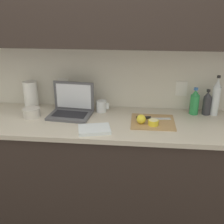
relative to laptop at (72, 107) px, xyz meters
The scene contains 15 objects.
ground_plane 0.97m from the laptop, 28.70° to the right, with size 12.00×12.00×0.00m, color #564C47.
wall_back 0.65m from the laptop, 36.62° to the left, with size 5.20×0.38×2.60m.
counter_unit 0.53m from the laptop, 30.92° to the right, with size 2.36×0.62×0.89m.
laptop is the anchor object (origin of this frame).
cutting_board 0.65m from the laptop, ahead, with size 0.32×0.29×0.01m, color tan.
knife 0.60m from the laptop, ahead, with size 0.26×0.06×0.02m.
lemon_half_cut 0.66m from the laptop, 13.80° to the right, with size 0.07×0.07×0.04m.
lemon_whole_beside 0.57m from the laptop, 14.21° to the right, with size 0.07×0.07×0.07m.
bottle_green_soda 0.97m from the laptop, ahead, with size 0.07×0.07×0.22m.
bottle_oil_tall 1.07m from the laptop, ahead, with size 0.06×0.06×0.21m.
bottle_water_clear 1.13m from the laptop, ahead, with size 0.06×0.06×0.32m.
measuring_cup 0.24m from the laptop, 20.56° to the left, with size 0.10×0.08×0.09m.
bowl_white 0.31m from the laptop, 165.26° to the right, with size 0.13×0.13×0.07m.
paper_towel_roll 0.39m from the laptop, 162.44° to the left, with size 0.12×0.12×0.23m.
dish_towel 0.37m from the laptop, 51.25° to the right, with size 0.22×0.16×0.02m, color white.
Camera 1 is at (0.34, -1.93, 1.73)m, focal length 45.00 mm.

